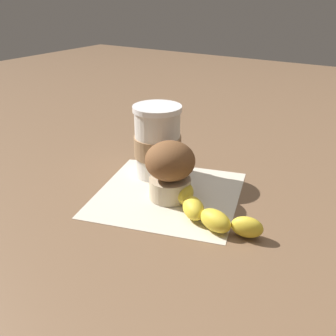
{
  "coord_description": "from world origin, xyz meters",
  "views": [
    {
      "loc": [
        0.35,
        -0.54,
        0.35
      ],
      "look_at": [
        0.0,
        0.0,
        0.05
      ],
      "focal_mm": 42.0,
      "sensor_mm": 36.0,
      "label": 1
    }
  ],
  "objects": [
    {
      "name": "ground_plane",
      "position": [
        0.0,
        0.0,
        0.0
      ],
      "size": [
        3.0,
        3.0,
        0.0
      ],
      "primitive_type": "plane",
      "color": "brown"
    },
    {
      "name": "paper_napkin",
      "position": [
        0.0,
        0.0,
        0.0
      ],
      "size": [
        0.32,
        0.32,
        0.0
      ],
      "primitive_type": "cube",
      "rotation": [
        0.0,
        0.0,
        0.28
      ],
      "color": "beige",
      "rests_on": "ground_plane"
    },
    {
      "name": "coffee_cup",
      "position": [
        -0.06,
        0.06,
        0.07
      ],
      "size": [
        0.09,
        0.09,
        0.14
      ],
      "color": "silver",
      "rests_on": "paper_napkin"
    },
    {
      "name": "banana",
      "position": [
        0.11,
        -0.04,
        0.02
      ],
      "size": [
        0.18,
        0.1,
        0.03
      ],
      "color": "yellow",
      "rests_on": "paper_napkin"
    },
    {
      "name": "muffin",
      "position": [
        0.01,
        -0.01,
        0.06
      ],
      "size": [
        0.09,
        0.09,
        0.11
      ],
      "color": "beige",
      "rests_on": "paper_napkin"
    }
  ]
}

